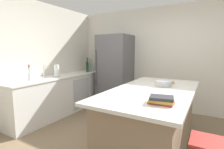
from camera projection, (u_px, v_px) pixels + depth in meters
The scene contains 16 objects.
wall_rear at pixel (165, 59), 4.33m from camera, with size 6.00×0.10×2.60m, color silver.
wall_left at pixel (23, 60), 3.62m from camera, with size 0.10×6.00×2.60m, color silver.
counter_run_left at pixel (62, 94), 4.18m from camera, with size 0.65×2.78×0.91m.
kitchen_island at pixel (152, 119), 2.57m from camera, with size 1.09×2.16×0.94m.
refrigerator at pixel (115, 71), 4.63m from camera, with size 0.81×0.77×1.91m.
sink_faucet at pixel (44, 71), 3.73m from camera, with size 0.15×0.05×0.30m.
flower_vase at pixel (30, 75), 3.42m from camera, with size 0.08×0.08×0.33m.
paper_towel_roll at pixel (57, 71), 3.91m from camera, with size 0.14×0.14×0.31m.
hot_sauce_bottle at pixel (92, 67), 5.24m from camera, with size 0.05×0.05×0.22m.
syrup_bottle at pixel (90, 67), 5.15m from camera, with size 0.07×0.07×0.27m.
soda_bottle at pixel (92, 67), 4.98m from camera, with size 0.07×0.07×0.33m.
gin_bottle at pixel (90, 67), 4.90m from camera, with size 0.07×0.07×0.36m.
wine_bottle at pixel (87, 66), 4.82m from camera, with size 0.07×0.07×0.40m.
cookbook_stack at pixel (161, 100), 1.82m from camera, with size 0.28×0.23×0.08m.
mixing_bowl at pixel (163, 83), 2.72m from camera, with size 0.25×0.25×0.09m.
cutting_board at pixel (165, 82), 3.01m from camera, with size 0.33×0.23×0.02m.
Camera 1 is at (1.01, -2.19, 1.50)m, focal length 27.36 mm.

